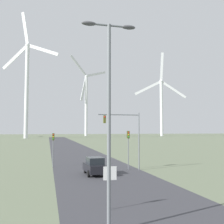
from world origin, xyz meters
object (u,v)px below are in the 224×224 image
traffic_light_post_near_right (128,141)px  wind_turbine_center (86,99)px  traffic_light_mast_overhead (126,129)px  wind_turbine_left (27,81)px  wind_turbine_right (161,101)px  stop_sign_near (110,179)px  streetlamp (109,99)px  traffic_light_post_near_left (53,142)px  car_approaching (95,166)px

traffic_light_post_near_right → wind_turbine_center: 179.27m
traffic_light_post_near_right → traffic_light_mast_overhead: size_ratio=0.68×
wind_turbine_left → wind_turbine_right: 101.91m
stop_sign_near → wind_turbine_left: (-15.68, 138.77, 30.52)m
stop_sign_near → wind_turbine_right: (81.02, 170.51, 25.20)m
streetlamp → traffic_light_post_near_left: size_ratio=2.30×
wind_turbine_left → traffic_light_post_near_right: bearing=-80.2°
stop_sign_near → car_approaching: size_ratio=0.60×
traffic_light_post_near_right → wind_turbine_right: 174.47m
wind_turbine_left → wind_turbine_right: wind_turbine_left is taller
wind_turbine_center → wind_turbine_right: size_ratio=0.96×
traffic_light_post_near_right → wind_turbine_left: 129.03m
wind_turbine_right → stop_sign_near: bearing=-115.4°
stop_sign_near → car_approaching: bearing=84.2°
stop_sign_near → traffic_light_mast_overhead: (5.21, 14.08, 3.01)m
stop_sign_near → traffic_light_post_near_right: (5.78, 14.88, 1.56)m
stop_sign_near → wind_turbine_center: wind_turbine_center is taller
traffic_light_post_near_left → wind_turbine_left: wind_turbine_left is taller
car_approaching → wind_turbine_right: wind_turbine_right is taller
streetlamp → wind_turbine_center: (26.46, 194.38, 23.49)m
traffic_light_post_near_right → streetlamp: bearing=-110.0°
wind_turbine_right → traffic_light_post_near_left: bearing=-119.0°
streetlamp → wind_turbine_right: size_ratio=0.15×
streetlamp → wind_turbine_left: wind_turbine_left is taller
traffic_light_post_near_left → wind_turbine_center: size_ratio=0.07×
wind_turbine_center → wind_turbine_right: 59.14m
traffic_light_post_near_right → traffic_light_mast_overhead: traffic_light_mast_overhead is taller
wind_turbine_center → traffic_light_post_near_right: bearing=-96.4°
traffic_light_post_near_left → wind_turbine_right: 174.69m
streetlamp → traffic_light_post_near_right: (6.61, 18.16, -2.80)m
traffic_light_post_near_left → traffic_light_post_near_right: 9.72m
streetlamp → traffic_light_post_near_left: streetlamp is taller
traffic_light_post_near_right → wind_turbine_center: bearing=83.6°
streetlamp → stop_sign_near: (0.82, 3.28, -4.36)m
traffic_light_mast_overhead → streetlamp: bearing=-109.2°
stop_sign_near → traffic_light_mast_overhead: size_ratio=0.38×
streetlamp → car_approaching: size_ratio=2.34×
traffic_light_post_near_right → traffic_light_mast_overhead: bearing=-125.5°
traffic_light_post_near_left → traffic_light_post_near_right: (8.71, -4.30, 0.21)m
traffic_light_post_near_left → car_approaching: bearing=-59.8°
traffic_light_post_near_left → wind_turbine_left: size_ratio=0.06×
traffic_light_mast_overhead → wind_turbine_center: 179.92m
car_approaching → wind_turbine_left: size_ratio=0.06×
traffic_light_post_near_left → wind_turbine_center: wind_turbine_center is taller
streetlamp → traffic_light_mast_overhead: 18.42m
traffic_light_post_near_left → traffic_light_post_near_right: size_ratio=0.93×
wind_turbine_left → wind_turbine_right: (96.70, 31.74, -5.31)m
traffic_light_post_near_right → car_approaching: bearing=-148.3°
stop_sign_near → traffic_light_post_near_right: 16.04m
stop_sign_near → traffic_light_post_near_right: traffic_light_post_near_right is taller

